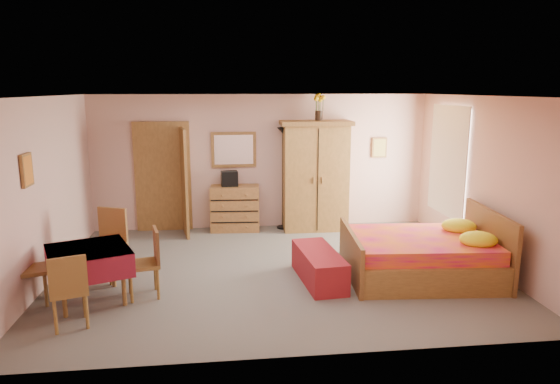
{
  "coord_description": "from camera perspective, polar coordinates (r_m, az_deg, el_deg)",
  "views": [
    {
      "loc": [
        -0.78,
        -7.13,
        2.71
      ],
      "look_at": [
        0.1,
        0.3,
        1.15
      ],
      "focal_mm": 32.0,
      "sensor_mm": 36.0,
      "label": 1
    }
  ],
  "objects": [
    {
      "name": "chest_of_drawers",
      "position": [
        9.67,
        -5.15,
        -1.85
      ],
      "size": [
        0.96,
        0.52,
        0.88
      ],
      "primitive_type": "cube",
      "rotation": [
        0.0,
        0.0,
        -0.07
      ],
      "color": "#9C6635",
      "rests_on": "floor"
    },
    {
      "name": "bench",
      "position": [
        7.22,
        4.46,
        -8.43
      ],
      "size": [
        0.61,
        1.36,
        0.44
      ],
      "primitive_type": "cube",
      "rotation": [
        0.0,
        0.0,
        0.09
      ],
      "color": "maroon",
      "rests_on": "floor"
    },
    {
      "name": "sunflower_vase",
      "position": [
        9.54,
        4.48,
        9.68
      ],
      "size": [
        0.21,
        0.21,
        0.51
      ],
      "primitive_type": "cube",
      "rotation": [
        0.0,
        0.0,
        0.01
      ],
      "color": "yellow",
      "rests_on": "wardrobe"
    },
    {
      "name": "stereo",
      "position": [
        9.55,
        -5.8,
        1.54
      ],
      "size": [
        0.33,
        0.25,
        0.29
      ],
      "primitive_type": "cube",
      "rotation": [
        0.0,
        0.0,
        0.09
      ],
      "color": "black",
      "rests_on": "chest_of_drawers"
    },
    {
      "name": "wall_mirror",
      "position": [
        9.68,
        -5.31,
        4.85
      ],
      "size": [
        0.86,
        0.06,
        0.68
      ],
      "primitive_type": "cube",
      "rotation": [
        0.0,
        0.0,
        0.02
      ],
      "color": "white",
      "rests_on": "wall_back"
    },
    {
      "name": "picture_left",
      "position": [
        7.04,
        -26.97,
        2.25
      ],
      "size": [
        0.04,
        0.32,
        0.42
      ],
      "primitive_type": "cube",
      "color": "orange",
      "rests_on": "wall_left"
    },
    {
      "name": "window",
      "position": [
        9.32,
        18.7,
        3.39
      ],
      "size": [
        0.08,
        1.4,
        1.95
      ],
      "primitive_type": "cube",
      "color": "white",
      "rests_on": "wall_right"
    },
    {
      "name": "doorway",
      "position": [
        9.81,
        -13.21,
        1.58
      ],
      "size": [
        1.06,
        0.12,
        2.15
      ],
      "primitive_type": "cube",
      "color": "#9E6B35",
      "rests_on": "floor"
    },
    {
      "name": "picture_back",
      "position": [
        10.16,
        11.28,
        5.0
      ],
      "size": [
        0.3,
        0.04,
        0.4
      ],
      "primitive_type": "cube",
      "color": "#D8BF59",
      "rests_on": "wall_back"
    },
    {
      "name": "dining_table",
      "position": [
        6.95,
        -20.91,
        -8.84
      ],
      "size": [
        1.26,
        1.26,
        0.71
      ],
      "primitive_type": "cube",
      "rotation": [
        0.0,
        0.0,
        0.38
      ],
      "color": "maroon",
      "rests_on": "floor"
    },
    {
      "name": "chair_east",
      "position": [
        6.85,
        -15.43,
        -7.89
      ],
      "size": [
        0.5,
        0.5,
        0.91
      ],
      "primitive_type": "cube",
      "rotation": [
        0.0,
        0.0,
        1.8
      ],
      "color": "olive",
      "rests_on": "floor"
    },
    {
      "name": "chair_south",
      "position": [
        6.32,
        -23.01,
        -10.2
      ],
      "size": [
        0.52,
        0.52,
        0.89
      ],
      "primitive_type": "cube",
      "rotation": [
        0.0,
        0.0,
        0.33
      ],
      "color": "#A47637",
      "rests_on": "floor"
    },
    {
      "name": "wall_front",
      "position": [
        4.9,
        2.69,
        -4.96
      ],
      "size": [
        6.5,
        0.1,
        2.6
      ],
      "primitive_type": "cube",
      "color": "#D4A69A",
      "rests_on": "floor"
    },
    {
      "name": "wall_back",
      "position": [
        9.76,
        -2.1,
        3.47
      ],
      "size": [
        6.5,
        0.1,
        2.6
      ],
      "primitive_type": "cube",
      "color": "#D4A69A",
      "rests_on": "floor"
    },
    {
      "name": "ceiling",
      "position": [
        7.17,
        -0.52,
        10.9
      ],
      "size": [
        6.5,
        6.5,
        0.0
      ],
      "primitive_type": "plane",
      "rotation": [
        3.14,
        0.0,
        0.0
      ],
      "color": "brown",
      "rests_on": "wall_back"
    },
    {
      "name": "floor_lamp",
      "position": [
        9.66,
        0.37,
        1.52
      ],
      "size": [
        0.31,
        0.31,
        1.98
      ],
      "primitive_type": "cube",
      "rotation": [
        0.0,
        0.0,
        0.29
      ],
      "color": "black",
      "rests_on": "floor"
    },
    {
      "name": "wardrobe",
      "position": [
        9.62,
        4.04,
        1.85
      ],
      "size": [
        1.36,
        0.71,
        2.11
      ],
      "primitive_type": "cube",
      "rotation": [
        0.0,
        0.0,
        -0.01
      ],
      "color": "#A37437",
      "rests_on": "floor"
    },
    {
      "name": "chair_north",
      "position": [
        7.6,
        -19.33,
        -5.77
      ],
      "size": [
        0.6,
        0.6,
        1.01
      ],
      "primitive_type": "cube",
      "rotation": [
        0.0,
        0.0,
        2.75
      ],
      "color": "olive",
      "rests_on": "floor"
    },
    {
      "name": "wall_right",
      "position": [
        8.31,
        22.39,
        1.11
      ],
      "size": [
        0.1,
        5.0,
        2.6
      ],
      "primitive_type": "cube",
      "color": "#D4A69A",
      "rests_on": "floor"
    },
    {
      "name": "wall_left",
      "position": [
        7.68,
        -25.39,
        0.04
      ],
      "size": [
        0.1,
        5.0,
        2.6
      ],
      "primitive_type": "cube",
      "color": "#D4A69A",
      "rests_on": "floor"
    },
    {
      "name": "chair_west",
      "position": [
        7.12,
        -26.79,
        -7.91
      ],
      "size": [
        0.54,
        0.54,
        0.93
      ],
      "primitive_type": "cube",
      "rotation": [
        0.0,
        0.0,
        -1.24
      ],
      "color": "brown",
      "rests_on": "floor"
    },
    {
      "name": "bed",
      "position": [
        7.55,
        15.76,
        -5.75
      ],
      "size": [
        2.25,
        1.84,
        0.99
      ],
      "primitive_type": "cube",
      "rotation": [
        0.0,
        0.0,
        -0.08
      ],
      "color": "#D51456",
      "rests_on": "floor"
    },
    {
      "name": "floor",
      "position": [
        7.67,
        -0.49,
        -8.92
      ],
      "size": [
        6.5,
        6.5,
        0.0
      ],
      "primitive_type": "plane",
      "color": "slate",
      "rests_on": "ground"
    }
  ]
}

